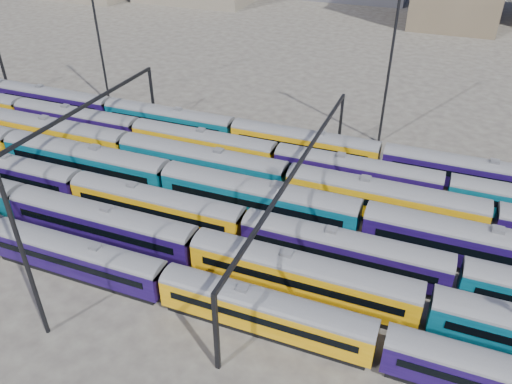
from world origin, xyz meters
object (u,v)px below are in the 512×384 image
(rake_1, at_px, (302,273))
(mast_2, at_px, (3,193))
(rake_2, at_px, (78,185))
(rake_0, at_px, (265,308))

(rake_1, distance_m, mast_2, 24.90)
(rake_1, bearing_deg, rake_2, 170.01)
(rake_2, bearing_deg, mast_2, -60.35)
(rake_0, relative_size, mast_2, 3.70)
(rake_0, relative_size, rake_1, 0.63)
(rake_1, relative_size, mast_2, 5.84)
(rake_0, distance_m, mast_2, 21.71)
(mast_2, bearing_deg, rake_0, 22.36)
(rake_2, relative_size, mast_2, 4.82)
(rake_2, bearing_deg, rake_1, -9.99)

